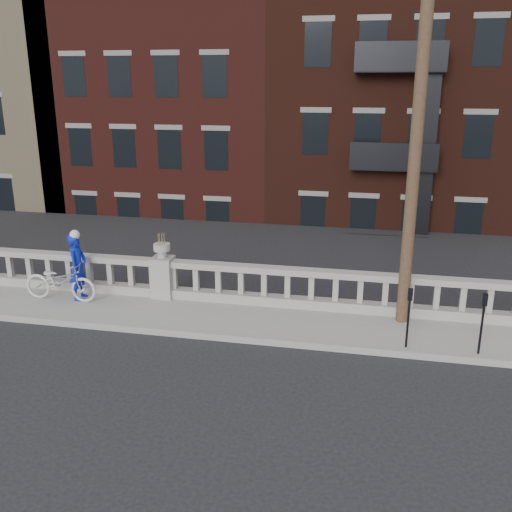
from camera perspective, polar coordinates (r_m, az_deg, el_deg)
The scene contains 10 objects.
ground at distance 12.37m, azimuth -15.65°, elevation -11.10°, with size 120.00×120.00×0.00m, color black.
sidewalk at distance 14.79m, azimuth -10.43°, elevation -5.56°, with size 32.00×2.20×0.15m, color gray.
balustrade at distance 15.40m, azimuth -9.24°, elevation -2.29°, with size 28.00×0.34×1.03m.
planter_pedestal at distance 15.34m, azimuth -9.27°, elevation -1.62°, with size 0.55×0.55×1.76m.
lower_level at distance 33.10m, azimuth 3.48°, elevation 11.90°, with size 80.00×44.00×20.80m.
utility_pole at distance 13.20m, azimuth 16.02°, elevation 14.44°, with size 1.60×0.28×10.00m.
parking_meter_c at distance 12.68m, azimuth 15.04°, elevation -5.35°, with size 0.10×0.09×1.36m.
parking_meter_d at distance 12.87m, azimuth 21.74°, elevation -5.68°, with size 0.10×0.09×1.36m.
bicycle at distance 15.81m, azimuth -18.99°, elevation -2.39°, with size 0.70×1.99×1.05m, color silver.
cyclist at distance 15.65m, azimuth -17.39°, elevation -1.03°, with size 0.65×0.42×1.77m, color #0B1CAD.
Camera 1 is at (5.33, -9.56, 5.76)m, focal length 40.00 mm.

